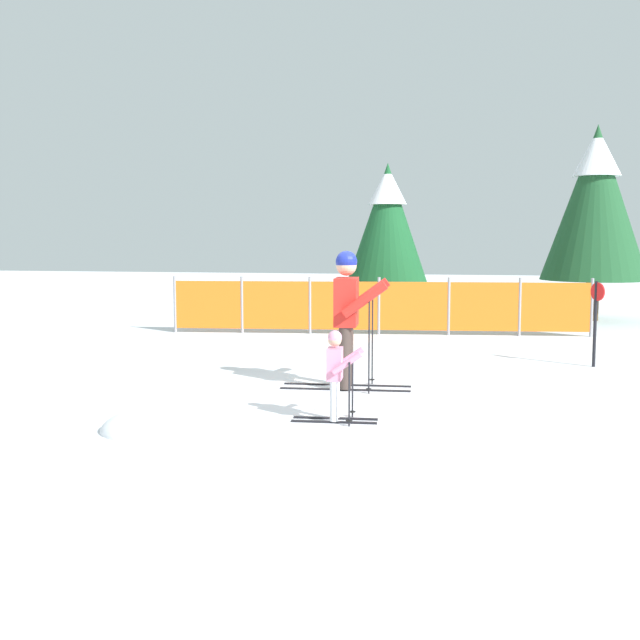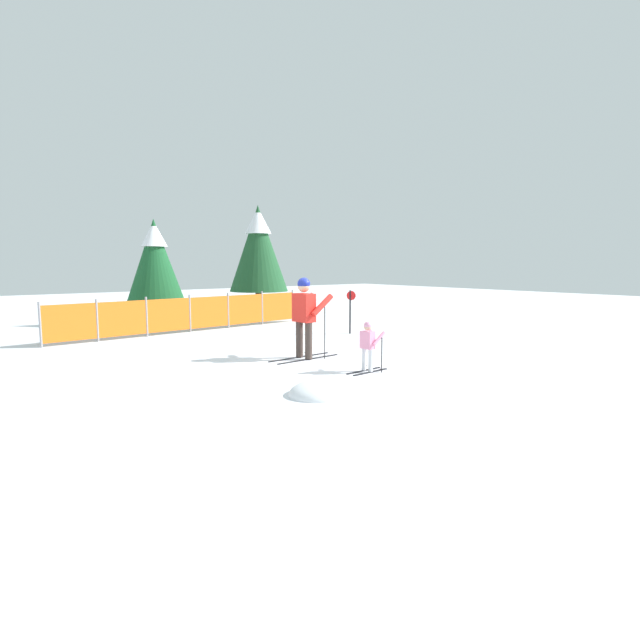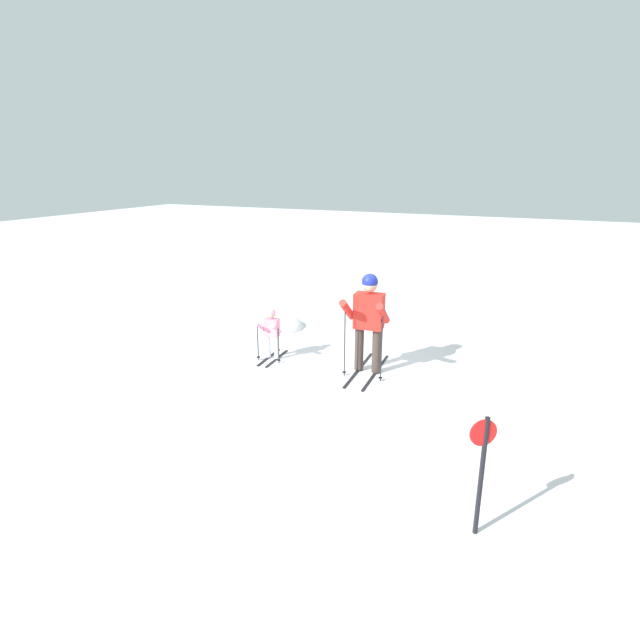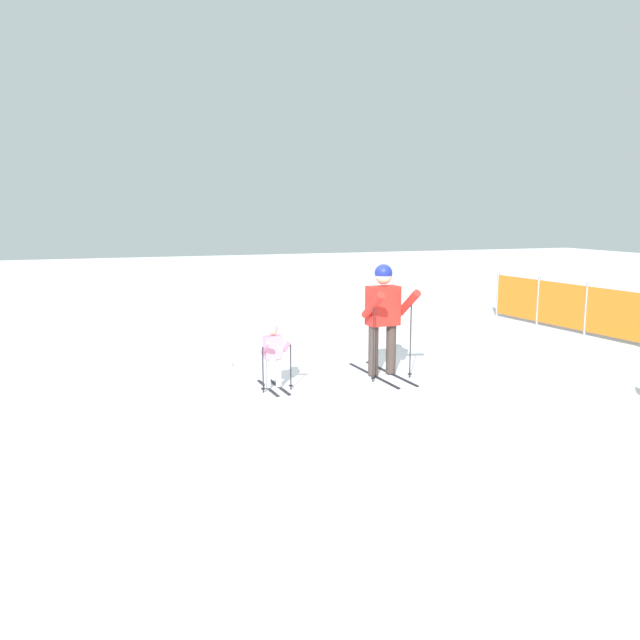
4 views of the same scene
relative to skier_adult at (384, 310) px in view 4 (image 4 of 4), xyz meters
name	(u,v)px [view 4 (image 4 of 4)]	position (x,y,z in m)	size (l,w,h in m)	color
ground_plane	(371,375)	(-0.06, -0.17, -1.09)	(60.00, 60.00, 0.00)	white
skier_adult	(384,310)	(0.00, 0.00, 0.00)	(1.73, 0.79, 1.82)	black
skier_child	(273,351)	(0.15, -1.88, -0.51)	(0.95, 0.51, 1.00)	black
snow_mound	(204,366)	(-1.61, -2.66, -1.09)	(1.19, 1.01, 0.48)	white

